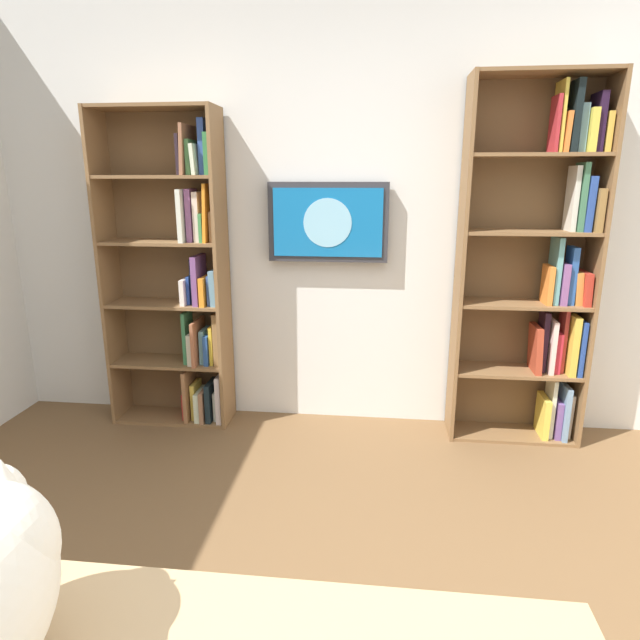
{
  "coord_description": "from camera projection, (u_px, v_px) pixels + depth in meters",
  "views": [
    {
      "loc": [
        -0.25,
        1.16,
        1.58
      ],
      "look_at": [
        -0.0,
        -1.01,
        0.99
      ],
      "focal_mm": 29.94,
      "sensor_mm": 36.0,
      "label": 1
    }
  ],
  "objects": [
    {
      "name": "bookshelf_right",
      "position": [
        181.0,
        282.0,
        3.39
      ],
      "size": [
        0.76,
        0.28,
        1.99
      ],
      "color": "brown",
      "rests_on": "ground"
    },
    {
      "name": "wall_mounted_tv",
      "position": [
        328.0,
        222.0,
        3.27
      ],
      "size": [
        0.74,
        0.07,
        0.48
      ],
      "color": "#333338"
    },
    {
      "name": "wall_back",
      "position": [
        341.0,
        215.0,
        3.34
      ],
      "size": [
        4.52,
        0.06,
        2.7
      ],
      "primitive_type": "cube",
      "color": "silver",
      "rests_on": "ground"
    },
    {
      "name": "bookshelf_left",
      "position": [
        541.0,
        271.0,
        3.12
      ],
      "size": [
        0.77,
        0.28,
        2.13
      ],
      "color": "brown",
      "rests_on": "ground"
    }
  ]
}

